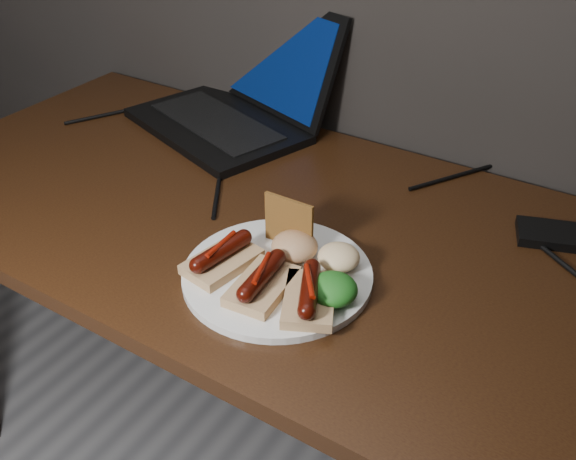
# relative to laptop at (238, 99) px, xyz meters

# --- Properties ---
(desk) EXTENTS (1.40, 0.70, 0.75)m
(desk) POSITION_rel_laptop_xyz_m (0.24, -0.28, -0.14)
(desk) COLOR #331D0C
(desk) RESTS_ON ground
(laptop) EXTENTS (0.46, 0.43, 0.25)m
(laptop) POSITION_rel_laptop_xyz_m (0.00, 0.00, 0.00)
(laptop) COLOR black
(laptop) RESTS_ON desk
(hard_drive) EXTENTS (0.14, 0.11, 0.02)m
(hard_drive) POSITION_rel_laptop_xyz_m (0.70, -0.09, -0.05)
(hard_drive) COLOR black
(hard_drive) RESTS_ON desk
(desk_cables) EXTENTS (1.10, 0.46, 0.01)m
(desk_cables) POSITION_rel_laptop_xyz_m (0.25, -0.12, -0.05)
(desk_cables) COLOR black
(desk_cables) RESTS_ON desk
(plate) EXTENTS (0.36, 0.36, 0.01)m
(plate) POSITION_rel_laptop_xyz_m (0.37, -0.42, -0.05)
(plate) COLOR silver
(plate) RESTS_ON desk
(bread_sausage_left) EXTENTS (0.09, 0.12, 0.04)m
(bread_sausage_left) POSITION_rel_laptop_xyz_m (0.30, -0.45, -0.03)
(bread_sausage_left) COLOR tan
(bread_sausage_left) RESTS_ON plate
(bread_sausage_center) EXTENTS (0.08, 0.12, 0.04)m
(bread_sausage_center) POSITION_rel_laptop_xyz_m (0.38, -0.47, -0.03)
(bread_sausage_center) COLOR tan
(bread_sausage_center) RESTS_ON plate
(bread_sausage_right) EXTENTS (0.11, 0.13, 0.04)m
(bread_sausage_right) POSITION_rel_laptop_xyz_m (0.45, -0.45, -0.03)
(bread_sausage_right) COLOR tan
(bread_sausage_right) RESTS_ON plate
(crispbread) EXTENTS (0.09, 0.01, 0.08)m
(crispbread) POSITION_rel_laptop_xyz_m (0.35, -0.35, -0.00)
(crispbread) COLOR olive
(crispbread) RESTS_ON plate
(salad_greens) EXTENTS (0.07, 0.07, 0.04)m
(salad_greens) POSITION_rel_laptop_xyz_m (0.47, -0.43, -0.02)
(salad_greens) COLOR #0F4F16
(salad_greens) RESTS_ON plate
(salsa_mound) EXTENTS (0.07, 0.07, 0.04)m
(salsa_mound) POSITION_rel_laptop_xyz_m (0.38, -0.37, -0.02)
(salsa_mound) COLOR #A93310
(salsa_mound) RESTS_ON plate
(coleslaw_mound) EXTENTS (0.06, 0.06, 0.04)m
(coleslaw_mound) POSITION_rel_laptop_xyz_m (0.44, -0.36, -0.03)
(coleslaw_mound) COLOR silver
(coleslaw_mound) RESTS_ON plate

